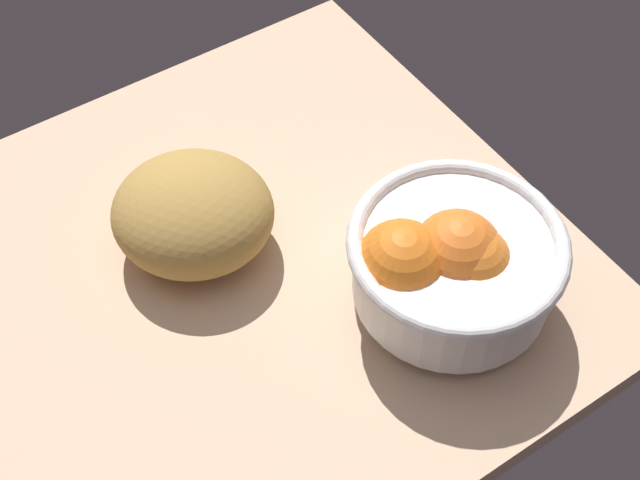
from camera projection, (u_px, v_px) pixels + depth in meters
The scene contains 3 objects.
ground_plane at pixel (166, 317), 91.61cm from camera, with size 82.36×62.11×3.00cm, color #D8B491.
fruit_bowl at pixel (450, 261), 86.00cm from camera, with size 20.82×20.82×11.61cm.
bread_loaf at pixel (193, 213), 91.63cm from camera, with size 16.40×15.31×9.74cm, color #B28942.
Camera 1 is at (-14.99, -50.21, 75.60)cm, focal length 51.41 mm.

